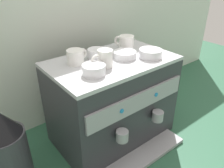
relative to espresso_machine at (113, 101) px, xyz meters
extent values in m
plane|color=#28563D|center=(0.00, 0.00, -0.23)|extent=(4.00, 4.00, 0.00)
cube|color=silver|center=(0.00, 0.35, 0.34)|extent=(2.80, 0.03, 1.14)
cube|color=#2D2D33|center=(0.00, 0.00, -0.01)|extent=(0.61, 0.38, 0.44)
cube|color=#B7B7BC|center=(0.00, 0.00, 0.22)|extent=(0.61, 0.38, 0.02)
cube|color=#939399|center=(0.00, -0.19, 0.09)|extent=(0.56, 0.01, 0.09)
cylinder|color=#1E7AB7|center=(-0.11, -0.20, 0.09)|extent=(0.02, 0.01, 0.02)
cylinder|color=#1E7AB7|center=(0.11, -0.20, 0.09)|extent=(0.02, 0.01, 0.02)
cube|color=#939399|center=(0.00, -0.23, -0.22)|extent=(0.52, 0.12, 0.02)
cylinder|color=#939399|center=(-0.12, -0.21, -0.03)|extent=(0.06, 0.06, 0.05)
cylinder|color=#939399|center=(0.12, -0.21, -0.03)|extent=(0.06, 0.06, 0.05)
cylinder|color=white|center=(-0.07, -0.04, 0.27)|extent=(0.07, 0.07, 0.08)
torus|color=white|center=(-0.12, -0.04, 0.27)|extent=(0.06, 0.01, 0.06)
cylinder|color=white|center=(-0.16, 0.07, 0.27)|extent=(0.08, 0.08, 0.07)
torus|color=white|center=(-0.11, 0.08, 0.27)|extent=(0.05, 0.03, 0.05)
cylinder|color=white|center=(0.15, 0.07, 0.27)|extent=(0.08, 0.08, 0.07)
torus|color=white|center=(0.14, 0.12, 0.27)|extent=(0.03, 0.06, 0.06)
cylinder|color=white|center=(-0.16, -0.07, 0.25)|extent=(0.10, 0.10, 0.04)
cylinder|color=white|center=(-0.16, -0.07, 0.24)|extent=(0.05, 0.05, 0.01)
cylinder|color=white|center=(-0.04, 0.07, 0.25)|extent=(0.09, 0.09, 0.04)
cylinder|color=white|center=(-0.04, 0.07, 0.24)|extent=(0.05, 0.05, 0.01)
cylinder|color=white|center=(0.17, -0.09, 0.25)|extent=(0.11, 0.11, 0.04)
cylinder|color=white|center=(0.17, -0.09, 0.24)|extent=(0.06, 0.06, 0.01)
cylinder|color=white|center=(0.06, -0.02, 0.25)|extent=(0.11, 0.11, 0.03)
cylinder|color=white|center=(0.06, -0.02, 0.24)|extent=(0.06, 0.06, 0.01)
cylinder|color=#333338|center=(-0.54, 0.00, -0.08)|extent=(0.17, 0.17, 0.29)
cylinder|color=#B7B7BC|center=(0.42, 0.00, -0.15)|extent=(0.10, 0.10, 0.15)
camera|label=1|loc=(-0.62, -0.78, 0.64)|focal=35.89mm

